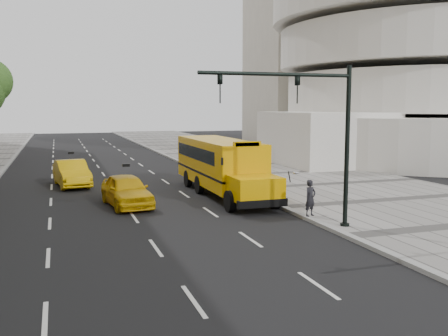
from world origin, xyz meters
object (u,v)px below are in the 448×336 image
object	(u,v)px
taxi_near	(127,190)
pedestrian	(310,198)
school_bus	(220,162)
taxi_far	(72,173)
traffic_signal	(315,126)

from	to	relation	value
taxi_near	pedestrian	world-z (taller)	pedestrian
pedestrian	school_bus	bearing A→B (deg)	83.24
school_bus	pedestrian	world-z (taller)	school_bus
taxi_far	taxi_near	bearing A→B (deg)	-79.34
traffic_signal	taxi_far	bearing A→B (deg)	119.90
taxi_far	pedestrian	distance (m)	15.88
school_bus	taxi_far	size ratio (longest dim) A/B	2.40
taxi_far	pedestrian	bearing A→B (deg)	-60.64
school_bus	pedestrian	distance (m)	7.66
taxi_near	pedestrian	bearing A→B (deg)	-44.03
school_bus	traffic_signal	bearing A→B (deg)	-85.82
taxi_near	taxi_far	bearing A→B (deg)	101.30
taxi_near	taxi_far	distance (m)	7.68
taxi_near	traffic_signal	size ratio (longest dim) A/B	0.72
taxi_near	traffic_signal	xyz separation A→B (m)	(6.15, -7.47, 3.31)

